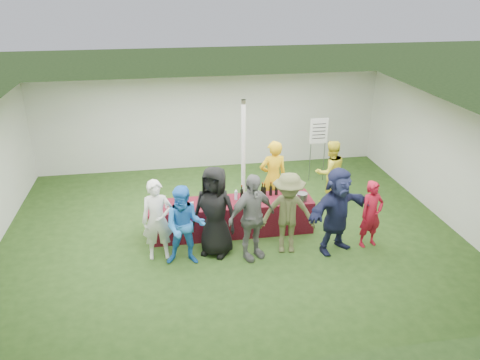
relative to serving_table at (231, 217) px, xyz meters
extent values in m
plane|color=#284719|center=(-0.01, 0.03, -0.38)|extent=(60.00, 60.00, 0.00)
plane|color=white|center=(-0.01, 4.03, 0.97)|extent=(10.00, 0.00, 10.00)
plane|color=white|center=(-0.01, -3.97, 0.97)|extent=(10.00, 0.00, 10.00)
plane|color=white|center=(4.99, 0.03, 0.97)|extent=(0.00, 8.00, 8.00)
plane|color=white|center=(-0.01, 0.03, 2.33)|extent=(10.00, 10.00, 0.00)
cylinder|color=silver|center=(0.49, 1.23, 0.98)|extent=(0.10, 0.10, 2.70)
cube|color=maroon|center=(0.00, 0.00, 0.00)|extent=(3.60, 0.80, 0.75)
cylinder|color=black|center=(0.26, 0.11, 0.48)|extent=(0.07, 0.07, 0.22)
cylinder|color=black|center=(0.26, 0.11, 0.64)|extent=(0.03, 0.03, 0.08)
cylinder|color=maroon|center=(0.26, 0.11, 0.69)|extent=(0.03, 0.03, 0.02)
cylinder|color=black|center=(0.45, 0.16, 0.48)|extent=(0.07, 0.07, 0.22)
cylinder|color=black|center=(0.45, 0.16, 0.64)|extent=(0.03, 0.03, 0.08)
cylinder|color=maroon|center=(0.45, 0.16, 0.69)|extent=(0.03, 0.03, 0.02)
cylinder|color=black|center=(0.56, 0.12, 0.48)|extent=(0.07, 0.07, 0.22)
cylinder|color=black|center=(0.56, 0.12, 0.64)|extent=(0.03, 0.03, 0.08)
cylinder|color=maroon|center=(0.56, 0.12, 0.69)|extent=(0.03, 0.03, 0.02)
cylinder|color=black|center=(0.74, 0.17, 0.48)|extent=(0.07, 0.07, 0.22)
cylinder|color=black|center=(0.74, 0.17, 0.64)|extent=(0.03, 0.03, 0.08)
cylinder|color=maroon|center=(0.74, 0.17, 0.69)|extent=(0.03, 0.03, 0.02)
cylinder|color=black|center=(0.78, 0.12, 0.48)|extent=(0.07, 0.07, 0.22)
cylinder|color=black|center=(0.78, 0.12, 0.64)|extent=(0.03, 0.03, 0.08)
cylinder|color=maroon|center=(0.78, 0.12, 0.69)|extent=(0.03, 0.03, 0.02)
cylinder|color=black|center=(0.93, 0.17, 0.48)|extent=(0.07, 0.07, 0.22)
cylinder|color=black|center=(0.93, 0.17, 0.64)|extent=(0.03, 0.03, 0.08)
cylinder|color=maroon|center=(0.93, 0.17, 0.69)|extent=(0.03, 0.03, 0.02)
cylinder|color=black|center=(1.06, 0.17, 0.48)|extent=(0.07, 0.07, 0.22)
cylinder|color=black|center=(1.06, 0.17, 0.64)|extent=(0.03, 0.03, 0.08)
cylinder|color=maroon|center=(1.06, 0.17, 0.69)|extent=(0.03, 0.03, 0.02)
cylinder|color=silver|center=(-1.41, -0.24, 0.38)|extent=(0.06, 0.06, 0.00)
cylinder|color=silver|center=(-1.41, -0.24, 0.42)|extent=(0.01, 0.01, 0.07)
cylinder|color=silver|center=(-1.41, -0.24, 0.50)|extent=(0.06, 0.06, 0.08)
cylinder|color=silver|center=(-1.13, -0.29, 0.38)|extent=(0.06, 0.06, 0.00)
cylinder|color=silver|center=(-1.13, -0.29, 0.42)|extent=(0.01, 0.01, 0.07)
cylinder|color=silver|center=(-1.13, -0.29, 0.50)|extent=(0.06, 0.06, 0.08)
cylinder|color=silver|center=(-0.85, -0.23, 0.38)|extent=(0.06, 0.06, 0.00)
cylinder|color=silver|center=(-0.85, -0.23, 0.42)|extent=(0.01, 0.01, 0.07)
cylinder|color=silver|center=(-0.85, -0.23, 0.50)|extent=(0.06, 0.06, 0.08)
cylinder|color=#4F080A|center=(-0.85, -0.23, 0.47)|extent=(0.05, 0.05, 0.02)
cylinder|color=silver|center=(-0.34, -0.27, 0.38)|extent=(0.06, 0.06, 0.00)
cylinder|color=silver|center=(-0.34, -0.27, 0.42)|extent=(0.01, 0.01, 0.07)
cylinder|color=silver|center=(-0.34, -0.27, 0.50)|extent=(0.06, 0.06, 0.08)
cylinder|color=silver|center=(1.34, -0.20, 0.38)|extent=(0.06, 0.06, 0.00)
cylinder|color=silver|center=(1.34, -0.20, 0.42)|extent=(0.01, 0.01, 0.07)
cylinder|color=silver|center=(1.34, -0.20, 0.50)|extent=(0.06, 0.06, 0.08)
cylinder|color=silver|center=(0.12, 0.08, 0.47)|extent=(0.07, 0.07, 0.20)
cylinder|color=silver|center=(0.12, 0.08, 0.59)|extent=(0.03, 0.03, 0.03)
cube|color=white|center=(1.57, 0.05, 0.39)|extent=(0.25, 0.18, 0.03)
cylinder|color=slate|center=(1.54, -0.22, 0.46)|extent=(0.23, 0.23, 0.18)
cylinder|color=slate|center=(2.57, 2.46, 0.18)|extent=(0.02, 0.02, 1.10)
cylinder|color=slate|center=(2.97, 2.46, 0.18)|extent=(0.02, 0.02, 1.10)
cube|color=white|center=(2.77, 2.46, 1.07)|extent=(0.50, 0.02, 0.70)
cube|color=black|center=(2.77, 2.44, 1.27)|extent=(0.36, 0.01, 0.02)
cube|color=black|center=(2.77, 2.44, 1.17)|extent=(0.36, 0.01, 0.02)
cube|color=black|center=(2.77, 2.44, 1.07)|extent=(0.36, 0.01, 0.02)
cube|color=black|center=(2.77, 2.44, 0.97)|extent=(0.36, 0.01, 0.02)
cube|color=black|center=(2.77, 2.44, 0.88)|extent=(0.36, 0.01, 0.02)
imported|color=gold|center=(1.12, 0.77, 0.54)|extent=(0.70, 0.49, 1.83)
imported|color=yellow|center=(2.65, 1.09, 0.44)|extent=(0.89, 0.74, 1.63)
imported|color=white|center=(-1.59, -0.77, 0.47)|extent=(0.63, 0.43, 1.69)
imported|color=blue|center=(-1.07, -1.08, 0.45)|extent=(0.88, 0.73, 1.66)
imported|color=black|center=(-0.45, -0.81, 0.58)|extent=(1.11, 1.00, 1.91)
imported|color=slate|center=(0.25, -1.09, 0.54)|extent=(1.16, 0.84, 1.82)
imported|color=brown|center=(1.02, -0.98, 0.50)|extent=(1.22, 0.82, 1.75)
imported|color=#1C2144|center=(2.01, -1.10, 0.54)|extent=(1.78, 1.15, 1.84)
imported|color=#A51026|center=(2.80, -1.04, 0.36)|extent=(0.60, 0.46, 1.47)
camera|label=1|loc=(-1.34, -9.09, 4.90)|focal=35.00mm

